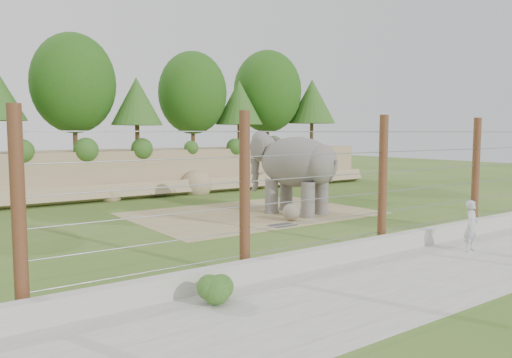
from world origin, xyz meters
TOP-DOWN VIEW (x-y plane):
  - ground at (0.00, 0.00)m, footprint 90.00×90.00m
  - back_embankment at (0.59, 12.68)m, footprint 30.00×5.52m
  - dirt_patch at (0.50, 3.00)m, footprint 10.00×7.00m
  - drain_grate at (-0.21, 0.00)m, footprint 1.00×0.60m
  - elephant at (2.03, 1.86)m, footprint 2.98×4.61m
  - stone_ball at (0.69, 0.59)m, footprint 0.69×0.69m
  - retaining_wall at (0.00, -5.00)m, footprint 26.00×0.35m
  - walkway at (0.00, -7.00)m, footprint 26.00×4.00m
  - barrier_fence at (0.00, -4.50)m, footprint 20.26×0.26m
  - walkway_shrub at (-6.60, -5.80)m, footprint 0.65×0.65m
  - zookeeper at (1.77, -6.34)m, footprint 0.60×0.45m

SIDE VIEW (x-z plane):
  - ground at x=0.00m, z-range 0.00..0.00m
  - walkway at x=0.00m, z-range 0.00..0.01m
  - dirt_patch at x=0.50m, z-range 0.00..0.02m
  - drain_grate at x=-0.21m, z-range 0.02..0.05m
  - retaining_wall at x=0.00m, z-range 0.00..0.50m
  - walkway_shrub at x=-6.60m, z-range 0.01..0.66m
  - stone_ball at x=0.69m, z-range 0.02..0.71m
  - zookeeper at x=1.77m, z-range 0.01..1.51m
  - elephant at x=2.03m, z-range 0.00..3.45m
  - barrier_fence at x=0.00m, z-range 0.00..4.00m
  - back_embankment at x=0.59m, z-range -0.42..8.35m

